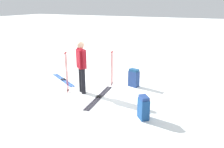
% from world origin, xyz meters
% --- Properties ---
extents(ground_plane, '(80.00, 80.00, 0.00)m').
position_xyz_m(ground_plane, '(0.00, 0.00, 0.00)').
color(ground_plane, white).
extents(skier_standing, '(0.38, 0.47, 1.70)m').
position_xyz_m(skier_standing, '(0.26, -0.96, 0.95)').
color(skier_standing, black).
rests_on(skier_standing, ground_plane).
extents(ski_pair_near, '(1.93, 0.37, 0.05)m').
position_xyz_m(ski_pair_near, '(0.40, -0.26, 0.01)').
color(ski_pair_near, '#25232C').
rests_on(ski_pair_near, ground_plane).
extents(ski_pair_far, '(1.03, 1.59, 0.05)m').
position_xyz_m(ski_pair_far, '(-0.46, -2.30, 0.01)').
color(ski_pair_far, '#2B57AE').
rests_on(ski_pair_far, ground_plane).
extents(backpack_large_dark, '(0.31, 0.40, 0.64)m').
position_xyz_m(backpack_large_dark, '(-1.00, 0.38, 0.31)').
color(backpack_large_dark, navy).
rests_on(backpack_large_dark, ground_plane).
extents(backpack_bright, '(0.39, 0.37, 0.62)m').
position_xyz_m(backpack_bright, '(1.07, 1.39, 0.30)').
color(backpack_bright, navy).
rests_on(backpack_bright, ground_plane).
extents(ski_poles_planted_near, '(0.21, 0.11, 1.25)m').
position_xyz_m(ski_poles_planted_near, '(-0.78, -0.37, 0.70)').
color(ski_poles_planted_near, maroon).
rests_on(ski_poles_planted_near, ground_plane).
extents(ski_poles_planted_far, '(0.16, 0.10, 1.36)m').
position_xyz_m(ski_poles_planted_far, '(0.44, -1.43, 0.75)').
color(ski_poles_planted_far, maroon).
rests_on(ski_poles_planted_far, ground_plane).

